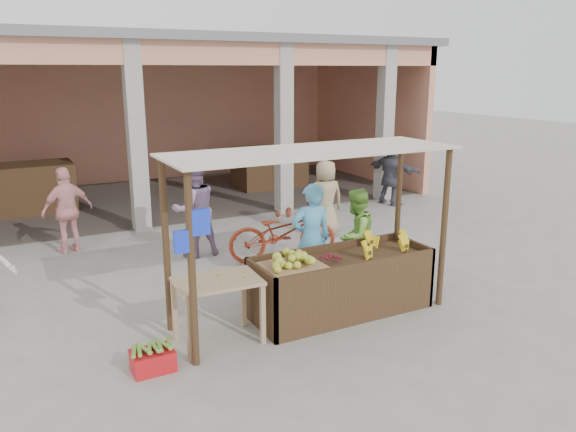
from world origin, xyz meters
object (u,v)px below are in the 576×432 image
vendor_blue (311,236)px  side_table (218,290)px  red_crate (153,361)px  vendor_green (356,234)px  fruit_stall (341,286)px  motorcycle (283,231)px

vendor_blue → side_table: bearing=34.4°
red_crate → vendor_blue: 3.16m
side_table → vendor_blue: 2.09m
vendor_blue → vendor_green: (0.84, 0.03, -0.10)m
red_crate → vendor_blue: (2.82, 1.19, 0.81)m
fruit_stall → side_table: size_ratio=2.37×
fruit_stall → motorcycle: 2.46m
side_table → vendor_green: vendor_green is taller
red_crate → vendor_blue: bearing=22.3°
fruit_stall → red_crate: 2.87m
vendor_blue → vendor_green: size_ratio=1.12×
side_table → vendor_blue: bearing=28.4°
fruit_stall → vendor_green: vendor_green is taller
motorcycle → vendor_blue: bearing=-178.6°
vendor_blue → motorcycle: bearing=-92.5°
vendor_green → motorcycle: size_ratio=0.79×
red_crate → motorcycle: (3.14, 2.78, 0.42)m
vendor_blue → motorcycle: size_ratio=0.89×
side_table → vendor_blue: vendor_blue is taller
red_crate → motorcycle: size_ratio=0.23×
fruit_stall → vendor_green: bearing=46.5°
side_table → vendor_blue: size_ratio=0.59×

